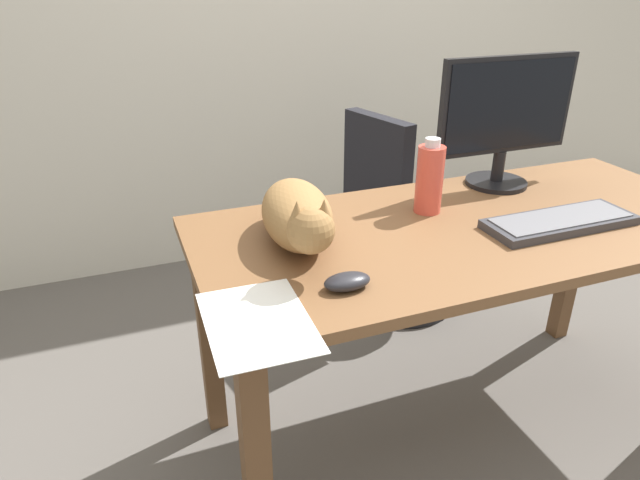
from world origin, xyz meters
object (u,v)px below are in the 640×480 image
(computer_mouse, at_px, (347,282))
(water_bottle, at_px, (430,178))
(keyboard, at_px, (560,222))
(office_chair, at_px, (397,229))
(cat, at_px, (298,215))
(monitor, at_px, (506,117))

(computer_mouse, distance_m, water_bottle, 0.52)
(computer_mouse, bearing_deg, keyboard, 8.18)
(office_chair, height_order, computer_mouse, office_chair)
(keyboard, height_order, cat, cat)
(keyboard, xyz_separation_m, computer_mouse, (-0.69, -0.10, 0.00))
(monitor, bearing_deg, water_bottle, -160.87)
(keyboard, bearing_deg, office_chair, 91.84)
(monitor, relative_size, water_bottle, 2.17)
(monitor, distance_m, cat, 0.80)
(water_bottle, bearing_deg, cat, -170.90)
(office_chair, relative_size, monitor, 1.86)
(cat, height_order, water_bottle, water_bottle)
(computer_mouse, bearing_deg, cat, 95.95)
(monitor, distance_m, water_bottle, 0.37)
(computer_mouse, bearing_deg, office_chair, 55.30)
(water_bottle, bearing_deg, computer_mouse, -140.81)
(office_chair, xyz_separation_m, cat, (-0.69, -0.70, 0.46))
(keyboard, relative_size, water_bottle, 1.99)
(cat, distance_m, water_bottle, 0.43)
(office_chair, bearing_deg, monitor, -82.33)
(monitor, relative_size, cat, 0.79)
(monitor, xyz_separation_m, cat, (-0.76, -0.18, -0.15))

